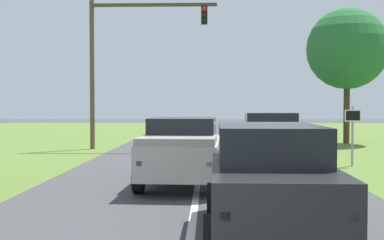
{
  "coord_description": "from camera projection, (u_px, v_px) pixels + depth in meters",
  "views": [
    {
      "loc": [
        0.31,
        -5.0,
        2.35
      ],
      "look_at": [
        -0.46,
        18.68,
        1.59
      ],
      "focal_mm": 47.17,
      "sensor_mm": 36.0,
      "label": 1
    }
  ],
  "objects": [
    {
      "name": "crossing_suv_far",
      "position": [
        268.0,
        128.0,
        28.93
      ],
      "size": [
        4.79,
        2.15,
        1.83
      ],
      "color": "silver",
      "rests_on": "ground_plane"
    },
    {
      "name": "pickup_truck_lead",
      "position": [
        183.0,
        151.0,
        14.55
      ],
      "size": [
        2.5,
        5.19,
        1.95
      ],
      "color": "#B7B2A8",
      "rests_on": "ground_plane"
    },
    {
      "name": "traffic_light",
      "position": [
        123.0,
        48.0,
        25.96
      ],
      "size": [
        6.57,
        0.4,
        8.03
      ],
      "color": "brown",
      "rests_on": "ground_plane"
    },
    {
      "name": "oak_tree_right",
      "position": [
        347.0,
        49.0,
        29.73
      ],
      "size": [
        4.77,
        4.77,
        7.99
      ],
      "color": "#4C351E",
      "rests_on": "ground_plane"
    },
    {
      "name": "keep_moving_sign",
      "position": [
        353.0,
        128.0,
        18.91
      ],
      "size": [
        0.6,
        0.09,
        2.26
      ],
      "color": "gray",
      "rests_on": "ground_plane"
    },
    {
      "name": "ground_plane",
      "position": [
        199.0,
        174.0,
        16.95
      ],
      "size": [
        120.0,
        120.0,
        0.0
      ],
      "primitive_type": "plane",
      "color": "#424244"
    },
    {
      "name": "red_suv_near",
      "position": [
        269.0,
        178.0,
        8.92
      ],
      "size": [
        2.3,
        4.78,
        1.97
      ],
      "color": "black",
      "rests_on": "ground_plane"
    }
  ]
}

